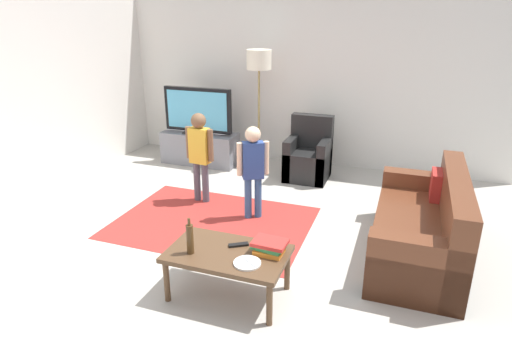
% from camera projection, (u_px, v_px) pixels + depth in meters
% --- Properties ---
extents(ground, '(7.80, 7.80, 0.00)m').
position_uv_depth(ground, '(236.00, 249.00, 4.50)').
color(ground, '#B2ADA3').
extents(wall_back, '(6.00, 0.12, 2.70)m').
position_uv_depth(wall_back, '(309.00, 77.00, 6.68)').
color(wall_back, silver).
rests_on(wall_back, ground).
extents(area_rug, '(2.20, 1.60, 0.01)m').
position_uv_depth(area_rug, '(213.00, 222.00, 5.05)').
color(area_rug, '#9E2D28').
rests_on(area_rug, ground).
extents(tv_stand, '(1.20, 0.44, 0.50)m').
position_uv_depth(tv_stand, '(200.00, 148.00, 6.94)').
color(tv_stand, slate).
rests_on(tv_stand, ground).
extents(tv, '(1.10, 0.28, 0.71)m').
position_uv_depth(tv, '(198.00, 111.00, 6.71)').
color(tv, black).
rests_on(tv, tv_stand).
extents(couch, '(0.80, 1.80, 0.86)m').
position_uv_depth(couch, '(426.00, 230.00, 4.26)').
color(couch, brown).
rests_on(couch, ground).
extents(armchair, '(0.60, 0.60, 0.90)m').
position_uv_depth(armchair, '(309.00, 158.00, 6.32)').
color(armchair, black).
rests_on(armchair, ground).
extents(floor_lamp, '(0.36, 0.36, 1.78)m').
position_uv_depth(floor_lamp, '(259.00, 66.00, 6.33)').
color(floor_lamp, '#262626').
rests_on(floor_lamp, ground).
extents(child_near_tv, '(0.38, 0.18, 1.15)m').
position_uv_depth(child_near_tv, '(200.00, 149.00, 5.40)').
color(child_near_tv, '#4C4C59').
rests_on(child_near_tv, ground).
extents(child_center, '(0.33, 0.23, 1.10)m').
position_uv_depth(child_center, '(253.00, 164.00, 4.96)').
color(child_center, '#33598C').
rests_on(child_center, ground).
extents(coffee_table, '(1.00, 0.60, 0.42)m').
position_uv_depth(coffee_table, '(228.00, 257.00, 3.65)').
color(coffee_table, '#513823').
rests_on(coffee_table, ground).
extents(book_stack, '(0.30, 0.21, 0.11)m').
position_uv_depth(book_stack, '(269.00, 246.00, 3.60)').
color(book_stack, orange).
rests_on(book_stack, coffee_table).
extents(bottle, '(0.06, 0.06, 0.32)m').
position_uv_depth(bottle, '(190.00, 239.00, 3.57)').
color(bottle, '#4C3319').
rests_on(bottle, coffee_table).
extents(tv_remote, '(0.17, 0.13, 0.02)m').
position_uv_depth(tv_remote, '(239.00, 245.00, 3.72)').
color(tv_remote, black).
rests_on(tv_remote, coffee_table).
extents(plate, '(0.22, 0.22, 0.02)m').
position_uv_depth(plate, '(247.00, 263.00, 3.45)').
color(plate, white).
rests_on(plate, coffee_table).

